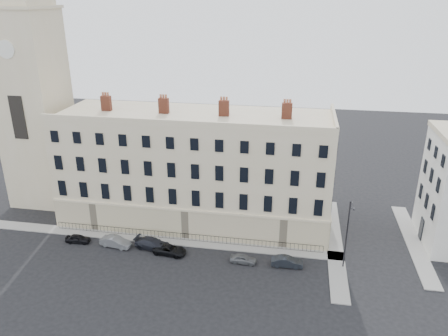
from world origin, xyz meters
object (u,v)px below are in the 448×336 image
at_px(car_e, 243,259).
at_px(streetlamp, 347,232).
at_px(car_d, 170,250).
at_px(car_f, 287,262).
at_px(car_b, 116,242).
at_px(car_c, 153,244).
at_px(car_a, 78,239).

relative_size(car_e, streetlamp, 0.37).
distance_m(car_d, car_f, 14.20).
xyz_separation_m(car_e, streetlamp, (11.58, 1.06, 4.18)).
bearing_deg(streetlamp, car_b, -171.64).
bearing_deg(car_c, car_d, -98.56).
height_order(car_c, car_d, car_c).
distance_m(car_a, streetlamp, 33.27).
height_order(car_a, car_c, car_c).
relative_size(car_c, car_f, 1.27).
bearing_deg(car_a, car_b, -94.67).
relative_size(car_d, car_f, 1.10).
xyz_separation_m(car_a, streetlamp, (33.00, 0.17, 4.18)).
bearing_deg(car_d, car_e, -85.83).
xyz_separation_m(car_d, streetlamp, (20.68, 0.72, 4.15)).
xyz_separation_m(car_b, car_d, (7.17, -0.46, -0.09)).
xyz_separation_m(car_b, car_e, (16.27, -0.80, -0.12)).
distance_m(car_c, car_f, 16.61).
relative_size(car_b, car_d, 0.98).
distance_m(car_a, car_d, 12.33).
height_order(car_d, car_e, car_d).
bearing_deg(car_a, car_e, -96.10).
height_order(car_b, streetlamp, streetlamp).
height_order(car_a, streetlamp, streetlamp).
bearing_deg(car_c, car_b, 103.36).
height_order(car_c, car_e, car_c).
height_order(car_c, car_f, car_c).
xyz_separation_m(car_b, car_f, (21.37, -0.61, -0.05)).
distance_m(car_a, car_e, 21.44).
xyz_separation_m(car_b, streetlamp, (27.85, 0.26, 4.06)).
height_order(car_e, streetlamp, streetlamp).
height_order(car_d, car_f, car_f).
distance_m(car_b, car_d, 7.19).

